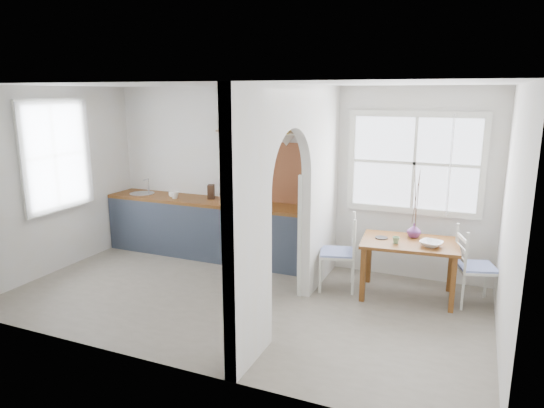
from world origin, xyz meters
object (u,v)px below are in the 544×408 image
at_px(chair_left, 337,252).
at_px(chair_right, 477,266).
at_px(dining_table, 408,269).
at_px(vase, 414,230).
at_px(kettle, 310,202).

relative_size(chair_left, chair_right, 1.03).
xyz_separation_m(dining_table, vase, (0.02, 0.19, 0.45)).
bearing_deg(kettle, chair_left, -18.61).
relative_size(dining_table, chair_left, 1.17).
distance_m(chair_right, vase, 0.84).
xyz_separation_m(chair_right, kettle, (-2.19, 0.23, 0.56)).
height_order(dining_table, chair_right, chair_right).
relative_size(chair_right, vase, 5.29).
distance_m(chair_left, kettle, 0.85).
bearing_deg(chair_right, vase, 63.79).
xyz_separation_m(dining_table, chair_left, (-0.89, -0.09, 0.13)).
distance_m(chair_left, chair_right, 1.68).
xyz_separation_m(kettle, vase, (1.43, -0.12, -0.22)).
bearing_deg(dining_table, vase, 77.97).
bearing_deg(vase, dining_table, -96.55).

